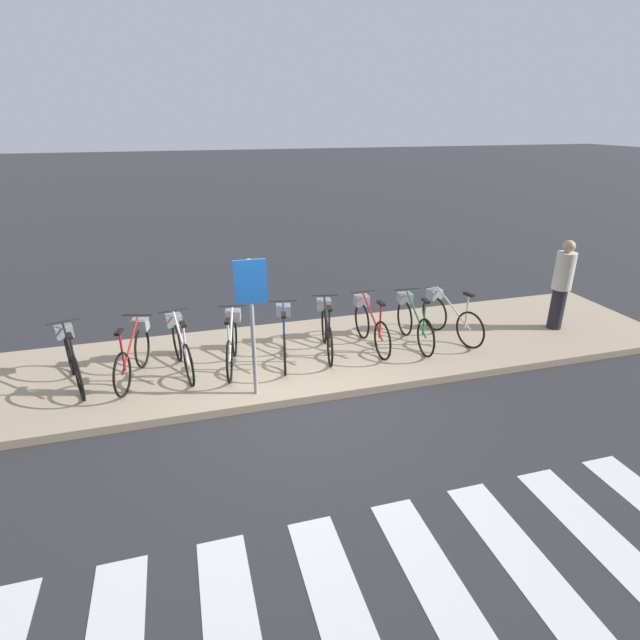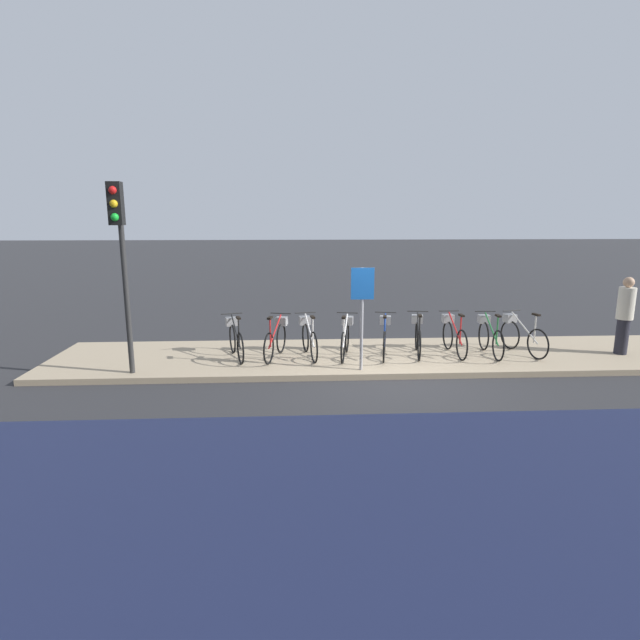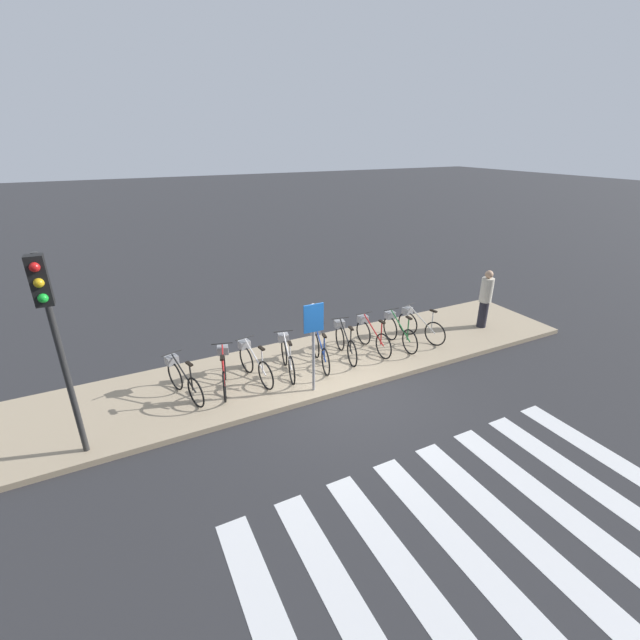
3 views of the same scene
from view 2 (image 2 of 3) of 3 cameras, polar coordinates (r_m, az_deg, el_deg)
The scene contains 14 objects.
ground_plane at distance 9.70m, azimuth 8.39°, elevation -6.79°, with size 120.00×120.00×0.00m, color #2D2D30.
sidewalk at distance 11.01m, azimuth 6.96°, elevation -4.18°, with size 14.10×2.82×0.12m.
parked_bicycle_0 at distance 10.72m, azimuth -9.66°, elevation -2.01°, with size 0.60×1.50×0.96m.
parked_bicycle_1 at distance 10.62m, azimuth -5.00°, elevation -2.01°, with size 0.56×1.51×0.96m.
parked_bicycle_2 at distance 10.67m, azimuth -1.31°, elevation -1.91°, with size 0.46×1.54×0.96m.
parked_bicycle_3 at distance 10.67m, azimuth 2.94°, elevation -1.93°, with size 0.49×1.53×0.96m.
parked_bicycle_4 at distance 10.79m, azimuth 7.40°, elevation -1.85°, with size 0.49×1.53×0.96m.
parked_bicycle_5 at distance 11.02m, azimuth 11.12°, elevation -1.69°, with size 0.47×1.53×0.96m.
parked_bicycle_6 at distance 11.24m, azimuth 14.99°, elevation -1.61°, with size 0.46×1.55×0.96m.
parked_bicycle_7 at distance 11.42m, azimuth 18.80°, elevation -1.64°, with size 0.46×1.55×0.96m.
parked_bicycle_8 at distance 11.77m, azimuth 21.96°, elevation -1.48°, with size 0.54×1.52×0.96m.
pedestrian at distance 12.59m, azimuth 31.48°, elevation 0.59°, with size 0.34×0.34×1.69m.
traffic_light at distance 9.77m, azimuth -21.90°, elevation 8.58°, with size 0.24×0.40×3.54m.
sign_post at distance 9.53m, azimuth 4.84°, elevation 2.18°, with size 0.44×0.07×2.00m.
Camera 2 is at (-1.89, -9.02, 3.06)m, focal length 28.00 mm.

